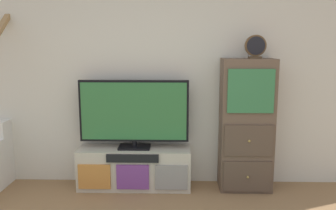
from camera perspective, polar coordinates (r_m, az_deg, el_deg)
The scene contains 5 objects.
back_wall at distance 4.18m, azimuth -1.10°, elevation 5.70°, with size 6.40×0.12×2.70m, color beige.
media_console at distance 4.17m, azimuth -5.39°, elevation -10.07°, with size 1.28×0.38×0.47m.
television at distance 4.02m, azimuth -5.50°, elevation -1.20°, with size 1.24×0.22×0.79m.
side_cabinet at distance 4.09m, azimuth 12.49°, elevation -3.23°, with size 0.58×0.38×1.49m.
desk_clock at distance 3.98m, azimuth 13.90°, elevation 9.09°, with size 0.23×0.08×0.25m.
Camera 1 is at (0.18, -1.70, 1.65)m, focal length 37.89 mm.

